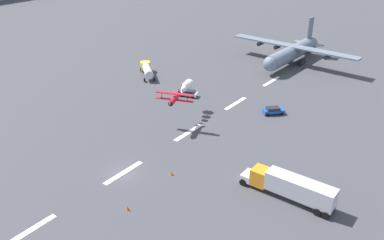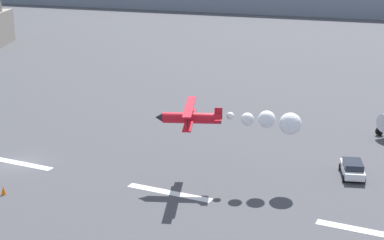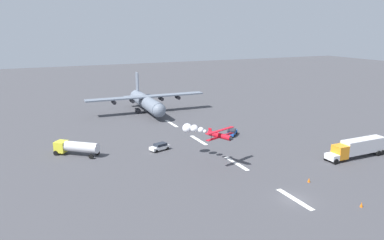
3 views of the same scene
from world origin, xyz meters
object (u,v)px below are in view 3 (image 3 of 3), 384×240
Objects in this scene: cargo_transport_plane at (147,102)px; stunt_biplane_red at (201,131)px; traffic_cone_far at (309,180)px; fuel_tanker_truck at (76,147)px; semi_truck_orange at (358,147)px; airport_staff_sedan at (160,147)px; traffic_cone_near at (362,205)px; followme_car_yellow at (232,132)px.

cargo_transport_plane is 43.44m from stunt_biplane_red.
traffic_cone_far is at bearing -172.15° from cargo_transport_plane.
stunt_biplane_red is 16.59× the size of traffic_cone_far.
stunt_biplane_red is 1.42× the size of fuel_tanker_truck.
stunt_biplane_red is at bearing 67.32° from semi_truck_orange.
stunt_biplane_red is at bearing 33.20° from traffic_cone_far.
fuel_tanker_truck reaches higher than airport_staff_sedan.
cargo_transport_plane is 48.63× the size of traffic_cone_near.
fuel_tanker_truck reaches higher than followme_car_yellow.
traffic_cone_far is at bearing -132.27° from fuel_tanker_truck.
traffic_cone_near is (-36.78, -17.84, -0.44)m from airport_staff_sedan.
followme_car_yellow is 29.94m from traffic_cone_far.
fuel_tanker_truck is at bearing 59.87° from stunt_biplane_red.
semi_truck_orange is 18.38m from traffic_cone_far.
airport_staff_sedan is (-4.15, -16.57, -0.93)m from fuel_tanker_truck.
cargo_transport_plane is 2.93× the size of stunt_biplane_red.
airport_staff_sedan is (20.77, 34.52, -1.31)m from semi_truck_orange.
stunt_biplane_red is at bearing 130.05° from followme_car_yellow.
traffic_cone_near is (-71.40, -9.13, -3.01)m from cargo_transport_plane.
traffic_cone_far is at bearing 3.88° from traffic_cone_near.
followme_car_yellow is at bearing -49.95° from stunt_biplane_red.
semi_truck_orange is 18.68× the size of traffic_cone_near.
airport_staff_sedan is 6.15× the size of traffic_cone_far.
semi_truck_orange is at bearing -148.39° from followme_car_yellow.
followme_car_yellow is 5.84× the size of traffic_cone_far.
semi_truck_orange is 3.04× the size of airport_staff_sedan.
cargo_transport_plane is 72.05m from traffic_cone_near.
fuel_tanker_truck is 36.27m from followme_car_yellow.
cargo_transport_plane is at bearing 24.98° from semi_truck_orange.
traffic_cone_near is at bearing -154.12° from airport_staff_sedan.
traffic_cone_far is (-17.87, -11.69, -5.47)m from stunt_biplane_red.
traffic_cone_near is (-16.01, 16.68, -1.74)m from semi_truck_orange.
traffic_cone_near is at bearing 133.83° from semi_truck_orange.
fuel_tanker_truck is at bearing 88.71° from followme_car_yellow.
semi_truck_orange is (-55.39, -25.81, -1.27)m from cargo_transport_plane.
stunt_biplane_red reaches higher than semi_truck_orange.
airport_staff_sedan is at bearing 58.96° from semi_truck_orange.
semi_truck_orange reaches higher than airport_staff_sedan.
traffic_cone_near is (-40.93, -34.41, -1.37)m from fuel_tanker_truck.
fuel_tanker_truck is at bearing 75.94° from airport_staff_sedan.
fuel_tanker_truck is 2.00× the size of followme_car_yellow.
semi_truck_orange is 23.18m from traffic_cone_near.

